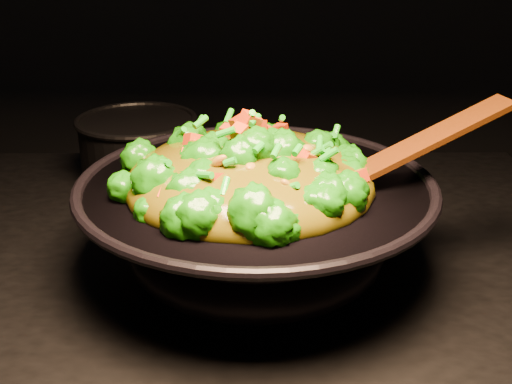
{
  "coord_description": "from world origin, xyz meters",
  "views": [
    {
      "loc": [
        0.11,
        -0.71,
        1.32
      ],
      "look_at": [
        0.12,
        0.02,
        1.0
      ],
      "focal_mm": 45.0,
      "sensor_mm": 36.0,
      "label": 1
    }
  ],
  "objects": [
    {
      "name": "stir_fry",
      "position": [
        0.11,
        0.0,
        1.07
      ],
      "size": [
        0.34,
        0.34,
        0.1
      ],
      "primitive_type": null,
      "rotation": [
        0.0,
        0.0,
        -0.15
      ],
      "color": "#1A7608",
      "rests_on": "wok"
    },
    {
      "name": "back_pot",
      "position": [
        -0.08,
        0.32,
        0.96
      ],
      "size": [
        0.21,
        0.21,
        0.11
      ],
      "primitive_type": "cylinder",
      "rotation": [
        0.0,
        0.0,
        -0.08
      ],
      "color": "black",
      "rests_on": "stovetop"
    },
    {
      "name": "spatula",
      "position": [
        0.3,
        0.01,
        1.06
      ],
      "size": [
        0.25,
        0.1,
        0.11
      ],
      "primitive_type": "cube",
      "rotation": [
        0.0,
        -0.38,
        0.26
      ],
      "color": "#3C1905",
      "rests_on": "wok"
    },
    {
      "name": "wok",
      "position": [
        0.12,
        0.01,
        0.96
      ],
      "size": [
        0.55,
        0.55,
        0.12
      ],
      "primitive_type": null,
      "rotation": [
        0.0,
        0.0,
        0.36
      ],
      "color": "black",
      "rests_on": "stovetop"
    }
  ]
}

